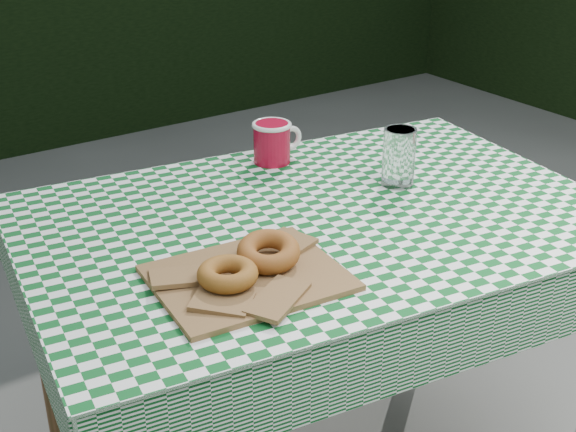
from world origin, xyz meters
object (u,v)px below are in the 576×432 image
at_px(table, 316,364).
at_px(paper_bag, 248,276).
at_px(coffee_mug, 272,143).
at_px(drinking_glass, 399,157).

height_order(table, paper_bag, paper_bag).
relative_size(coffee_mug, drinking_glass, 1.34).
bearing_deg(drinking_glass, table, -173.60).
distance_m(paper_bag, coffee_mug, 0.57).
bearing_deg(paper_bag, drinking_glass, 19.14).
xyz_separation_m(table, drinking_glass, (0.24, 0.03, 0.45)).
relative_size(paper_bag, coffee_mug, 1.84).
height_order(coffee_mug, drinking_glass, drinking_glass).
bearing_deg(drinking_glass, coffee_mug, 119.81).
distance_m(paper_bag, drinking_glass, 0.54).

